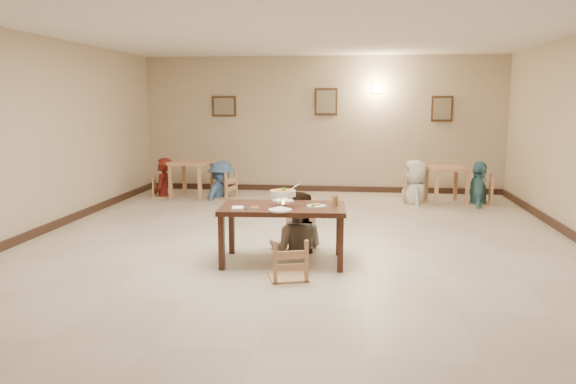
# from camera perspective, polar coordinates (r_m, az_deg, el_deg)

# --- Properties ---
(floor) EXTENTS (10.00, 10.00, 0.00)m
(floor) POSITION_cam_1_polar(r_m,az_deg,el_deg) (7.86, 1.01, -5.59)
(floor) COLOR beige
(floor) RESTS_ON ground
(ceiling) EXTENTS (10.00, 10.00, 0.00)m
(ceiling) POSITION_cam_1_polar(r_m,az_deg,el_deg) (7.67, 1.07, 16.64)
(ceiling) COLOR silver
(ceiling) RESTS_ON wall_back
(wall_back) EXTENTS (10.00, 0.00, 10.00)m
(wall_back) POSITION_cam_1_polar(r_m,az_deg,el_deg) (12.60, 3.41, 6.86)
(wall_back) COLOR #C1AA8D
(wall_back) RESTS_ON floor
(wall_front) EXTENTS (10.00, 0.00, 10.00)m
(wall_front) POSITION_cam_1_polar(r_m,az_deg,el_deg) (2.73, -9.92, -1.58)
(wall_front) COLOR #C1AA8D
(wall_front) RESTS_ON floor
(wall_left) EXTENTS (0.00, 10.00, 10.00)m
(wall_left) POSITION_cam_1_polar(r_m,az_deg,el_deg) (8.96, -25.42, 5.07)
(wall_left) COLOR #C1AA8D
(wall_left) RESTS_ON floor
(baseboard_back) EXTENTS (8.00, 0.06, 0.12)m
(baseboard_back) POSITION_cam_1_polar(r_m,az_deg,el_deg) (12.71, 3.34, 0.35)
(baseboard_back) COLOR #311D16
(baseboard_back) RESTS_ON floor
(baseboard_left) EXTENTS (0.06, 10.00, 0.12)m
(baseboard_left) POSITION_cam_1_polar(r_m,az_deg,el_deg) (9.14, -24.64, -3.95)
(baseboard_left) COLOR #311D16
(baseboard_left) RESTS_ON floor
(picture_a) EXTENTS (0.55, 0.04, 0.45)m
(picture_a) POSITION_cam_1_polar(r_m,az_deg,el_deg) (12.87, -6.52, 8.65)
(picture_a) COLOR #3C2416
(picture_a) RESTS_ON wall_back
(picture_b) EXTENTS (0.50, 0.04, 0.60)m
(picture_b) POSITION_cam_1_polar(r_m,az_deg,el_deg) (12.54, 3.88, 9.13)
(picture_b) COLOR #3C2416
(picture_b) RESTS_ON wall_back
(picture_c) EXTENTS (0.45, 0.04, 0.55)m
(picture_c) POSITION_cam_1_polar(r_m,az_deg,el_deg) (12.65, 15.37, 8.15)
(picture_c) COLOR #3C2416
(picture_c) RESTS_ON wall_back
(wall_sconce) EXTENTS (0.16, 0.05, 0.22)m
(wall_sconce) POSITION_cam_1_polar(r_m,az_deg,el_deg) (12.53, 9.01, 10.41)
(wall_sconce) COLOR #FFD88C
(wall_sconce) RESTS_ON wall_back
(main_table) EXTENTS (1.59, 0.95, 0.72)m
(main_table) POSITION_cam_1_polar(r_m,az_deg,el_deg) (6.99, -0.52, -2.07)
(main_table) COLOR #3C1D14
(main_table) RESTS_ON floor
(chair_far) EXTENTS (0.46, 0.46, 0.99)m
(chair_far) POSITION_cam_1_polar(r_m,az_deg,el_deg) (7.72, 1.02, -2.12)
(chair_far) COLOR tan
(chair_far) RESTS_ON floor
(chair_near) EXTENTS (0.43, 0.43, 0.91)m
(chair_near) POSITION_cam_1_polar(r_m,az_deg,el_deg) (6.40, 0.00, -4.86)
(chair_near) COLOR tan
(chair_near) RESTS_ON floor
(main_diner) EXTENTS (0.81, 0.65, 1.61)m
(main_diner) POSITION_cam_1_polar(r_m,az_deg,el_deg) (7.54, 0.90, 0.05)
(main_diner) COLOR gray
(main_diner) RESTS_ON floor
(curry_warmer) EXTENTS (0.35, 0.31, 0.28)m
(curry_warmer) POSITION_cam_1_polar(r_m,az_deg,el_deg) (6.90, -0.51, -0.14)
(curry_warmer) COLOR silver
(curry_warmer) RESTS_ON main_table
(rice_plate_far) EXTENTS (0.28, 0.28, 0.06)m
(rice_plate_far) POSITION_cam_1_polar(r_m,az_deg,el_deg) (7.27, -0.51, -0.88)
(rice_plate_far) COLOR white
(rice_plate_far) RESTS_ON main_table
(rice_plate_near) EXTENTS (0.28, 0.28, 0.06)m
(rice_plate_near) POSITION_cam_1_polar(r_m,az_deg,el_deg) (6.65, -0.80, -1.81)
(rice_plate_near) COLOR white
(rice_plate_near) RESTS_ON main_table
(fried_plate) EXTENTS (0.24, 0.24, 0.05)m
(fried_plate) POSITION_cam_1_polar(r_m,az_deg,el_deg) (6.90, 2.90, -1.39)
(fried_plate) COLOR white
(fried_plate) RESTS_ON main_table
(chili_dish) EXTENTS (0.10, 0.10, 0.02)m
(chili_dish) POSITION_cam_1_polar(r_m,az_deg,el_deg) (6.85, -3.42, -1.54)
(chili_dish) COLOR white
(chili_dish) RESTS_ON main_table
(napkin_cutlery) EXTENTS (0.18, 0.28, 0.03)m
(napkin_cutlery) POSITION_cam_1_polar(r_m,az_deg,el_deg) (6.75, -5.10, -1.68)
(napkin_cutlery) COLOR white
(napkin_cutlery) RESTS_ON main_table
(drink_glass) EXTENTS (0.07, 0.07, 0.14)m
(drink_glass) POSITION_cam_1_polar(r_m,az_deg,el_deg) (7.03, 4.79, -0.82)
(drink_glass) COLOR white
(drink_glass) RESTS_ON main_table
(bg_table_left) EXTENTS (0.88, 0.88, 0.78)m
(bg_table_left) POSITION_cam_1_polar(r_m,az_deg,el_deg) (11.94, -9.78, 2.46)
(bg_table_left) COLOR tan
(bg_table_left) RESTS_ON floor
(bg_table_right) EXTENTS (0.86, 0.86, 0.73)m
(bg_table_right) POSITION_cam_1_polar(r_m,az_deg,el_deg) (11.55, 15.84, 1.82)
(bg_table_right) COLOR tan
(bg_table_right) RESTS_ON floor
(bg_chair_ll) EXTENTS (0.41, 0.41, 0.87)m
(bg_chair_ll) POSITION_cam_1_polar(r_m,az_deg,el_deg) (12.19, -12.60, 1.56)
(bg_chair_ll) COLOR tan
(bg_chair_ll) RESTS_ON floor
(bg_chair_lr) EXTENTS (0.51, 0.51, 1.08)m
(bg_chair_lr) POSITION_cam_1_polar(r_m,az_deg,el_deg) (11.76, -6.80, 1.95)
(bg_chair_lr) COLOR tan
(bg_chair_lr) RESTS_ON floor
(bg_chair_rl) EXTENTS (0.46, 0.46, 0.97)m
(bg_chair_rl) POSITION_cam_1_polar(r_m,az_deg,el_deg) (11.48, 12.82, 1.33)
(bg_chair_rl) COLOR tan
(bg_chair_rl) RESTS_ON floor
(bg_chair_rr) EXTENTS (0.51, 0.51, 1.10)m
(bg_chair_rr) POSITION_cam_1_polar(r_m,az_deg,el_deg) (11.62, 18.84, 1.47)
(bg_chair_rr) COLOR tan
(bg_chair_rr) RESTS_ON floor
(bg_diner_a) EXTENTS (0.43, 0.63, 1.66)m
(bg_diner_a) POSITION_cam_1_polar(r_m,az_deg,el_deg) (12.15, -12.67, 3.39)
(bg_diner_a) COLOR #5F1913
(bg_diner_a) RESTS_ON floor
(bg_diner_b) EXTENTS (0.84, 1.14, 1.59)m
(bg_diner_b) POSITION_cam_1_polar(r_m,az_deg,el_deg) (11.73, -6.83, 3.18)
(bg_diner_b) COLOR #45689B
(bg_diner_b) RESTS_ON floor
(bg_diner_c) EXTENTS (0.60, 0.87, 1.72)m
(bg_diner_c) POSITION_cam_1_polar(r_m,az_deg,el_deg) (11.43, 12.89, 3.20)
(bg_diner_c) COLOR silver
(bg_diner_c) RESTS_ON floor
(bg_diner_d) EXTENTS (0.56, 1.05, 1.71)m
(bg_diner_d) POSITION_cam_1_polar(r_m,az_deg,el_deg) (11.59, 18.92, 2.98)
(bg_diner_d) COLOR teal
(bg_diner_d) RESTS_ON floor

